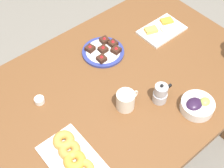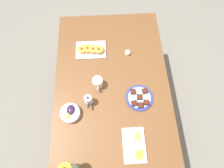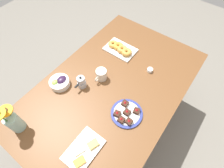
# 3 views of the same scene
# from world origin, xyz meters

# --- Properties ---
(ground_plane) EXTENTS (6.00, 6.00, 0.00)m
(ground_plane) POSITION_xyz_m (0.00, 0.00, 0.00)
(ground_plane) COLOR slate
(dining_table) EXTENTS (1.60, 1.00, 0.74)m
(dining_table) POSITION_xyz_m (0.00, 0.00, 0.65)
(dining_table) COLOR brown
(dining_table) RESTS_ON ground_plane
(coffee_mug) EXTENTS (0.12, 0.09, 0.09)m
(coffee_mug) POSITION_xyz_m (-0.02, -0.12, 0.79)
(coffee_mug) COLOR silver
(coffee_mug) RESTS_ON dining_table
(grape_bowl) EXTENTS (0.16, 0.16, 0.07)m
(grape_bowl) POSITION_xyz_m (0.23, -0.35, 0.77)
(grape_bowl) COLOR white
(grape_bowl) RESTS_ON dining_table
(cheese_platter) EXTENTS (0.26, 0.17, 0.03)m
(cheese_platter) POSITION_xyz_m (0.50, 0.15, 0.75)
(cheese_platter) COLOR white
(cheese_platter) RESTS_ON dining_table
(croissant_platter) EXTENTS (0.19, 0.28, 0.05)m
(croissant_platter) POSITION_xyz_m (-0.37, -0.18, 0.76)
(croissant_platter) COLOR white
(croissant_platter) RESTS_ON dining_table
(jam_cup_honey) EXTENTS (0.05, 0.05, 0.03)m
(jam_cup_honey) POSITION_xyz_m (-0.32, 0.16, 0.76)
(jam_cup_honey) COLOR white
(jam_cup_honey) RESTS_ON dining_table
(dessert_plate) EXTENTS (0.23, 0.23, 0.05)m
(dessert_plate) POSITION_xyz_m (0.13, 0.22, 0.75)
(dessert_plate) COLOR navy
(dessert_plate) RESTS_ON dining_table
(moka_pot) EXTENTS (0.11, 0.07, 0.12)m
(moka_pot) POSITION_xyz_m (0.13, -0.20, 0.79)
(moka_pot) COLOR #B7B7BC
(moka_pot) RESTS_ON dining_table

